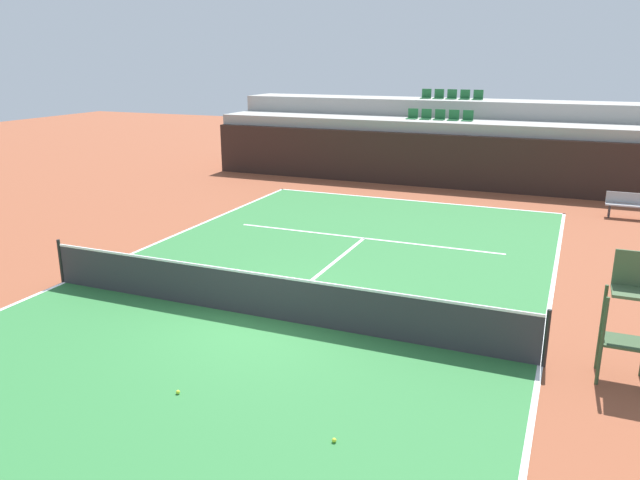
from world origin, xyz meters
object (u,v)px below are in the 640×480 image
object	(u,v)px
umpire_chair	(628,314)
player_bench	(630,203)
tennis_net	(265,295)
tennis_ball_0	(334,440)
tennis_ball_2	(178,392)

from	to	relation	value
umpire_chair	player_bench	size ratio (longest dim) A/B	1.47
tennis_net	umpire_chair	xyz separation A→B (m)	(6.70, 0.06, 0.68)
player_bench	tennis_ball_0	xyz separation A→B (m)	(-4.54, -15.74, -0.46)
umpire_chair	tennis_ball_0	distance (m)	5.32
tennis_net	tennis_ball_2	distance (m)	3.30
umpire_chair	player_bench	distance (m)	12.21
umpire_chair	tennis_ball_2	bearing A→B (deg)	-153.23
umpire_chair	tennis_ball_2	distance (m)	7.46
player_bench	tennis_ball_0	size ratio (longest dim) A/B	22.73
tennis_ball_0	tennis_ball_2	distance (m)	2.81
tennis_ball_2	tennis_net	bearing A→B (deg)	92.06
tennis_net	tennis_ball_0	world-z (taller)	tennis_net
player_bench	tennis_ball_0	world-z (taller)	player_bench
tennis_net	tennis_ball_2	bearing A→B (deg)	-87.94
umpire_chair	tennis_ball_2	xyz separation A→B (m)	(-6.58, -3.32, -1.14)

